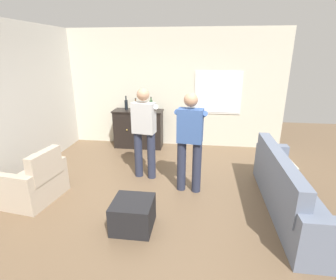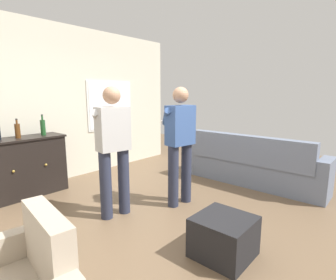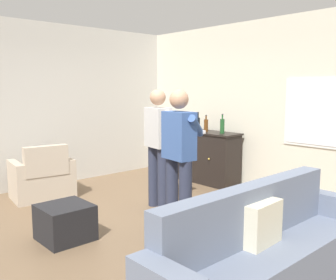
% 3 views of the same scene
% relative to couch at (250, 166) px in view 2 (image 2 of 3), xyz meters
% --- Properties ---
extents(ground, '(10.40, 10.40, 0.00)m').
position_rel_couch_xyz_m(ground, '(-1.95, 0.14, -0.34)').
color(ground, brown).
extents(wall_back_with_window, '(5.20, 0.15, 2.80)m').
position_rel_couch_xyz_m(wall_back_with_window, '(-1.92, 2.80, 1.06)').
color(wall_back_with_window, beige).
rests_on(wall_back_with_window, ground).
extents(couch, '(0.57, 2.46, 0.90)m').
position_rel_couch_xyz_m(couch, '(0.00, 0.00, 0.00)').
color(couch, slate).
rests_on(couch, ground).
extents(sideboard_cabinet, '(1.20, 0.49, 0.93)m').
position_rel_couch_xyz_m(sideboard_cabinet, '(-2.80, 2.44, 0.13)').
color(sideboard_cabinet, black).
rests_on(sideboard_cabinet, ground).
extents(bottle_liquor_amber, '(0.08, 0.08, 0.29)m').
position_rel_couch_xyz_m(bottle_liquor_amber, '(-2.85, 2.44, 0.71)').
color(bottle_liquor_amber, '#593314').
rests_on(bottle_liquor_amber, sideboard_cabinet).
extents(bottle_spirits_clear, '(0.08, 0.08, 0.33)m').
position_rel_couch_xyz_m(bottle_spirits_clear, '(-2.48, 2.43, 0.72)').
color(bottle_spirits_clear, '#1E4C23').
rests_on(bottle_spirits_clear, sideboard_cabinet).
extents(ottoman, '(0.53, 0.53, 0.40)m').
position_rel_couch_xyz_m(ottoman, '(-2.15, -0.68, -0.14)').
color(ottoman, black).
rests_on(ottoman, ground).
extents(person_standing_left, '(0.55, 0.50, 1.68)m').
position_rel_couch_xyz_m(person_standing_left, '(-2.30, 0.84, 0.60)').
color(person_standing_left, '#282D42').
rests_on(person_standing_left, ground).
extents(person_standing_right, '(0.55, 0.50, 1.68)m').
position_rel_couch_xyz_m(person_standing_right, '(-1.46, 0.43, 0.60)').
color(person_standing_right, '#282D42').
rests_on(person_standing_right, ground).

